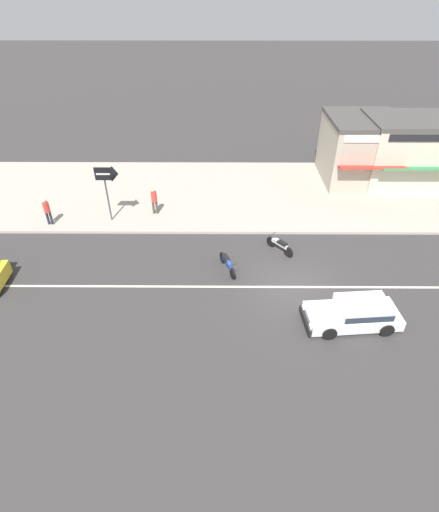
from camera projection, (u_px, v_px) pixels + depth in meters
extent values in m
plane|color=#383535|center=(294.00, 287.00, 18.97)|extent=(160.00, 160.00, 0.00)
cube|color=silver|center=(294.00, 287.00, 18.97)|extent=(50.40, 0.14, 0.01)
cube|color=#ADA393|center=(273.00, 193.00, 26.75)|extent=(68.00, 10.00, 0.15)
cube|color=white|center=(352.00, 316.00, 16.82)|extent=(3.99, 1.98, 0.48)
cube|color=white|center=(363.00, 307.00, 16.57)|extent=(2.24, 1.67, 0.46)
cube|color=#28333D|center=(363.00, 307.00, 16.57)|extent=(2.16, 1.69, 0.29)
cube|color=black|center=(305.00, 320.00, 16.76)|extent=(0.26, 1.63, 0.28)
cube|color=white|center=(310.00, 327.00, 16.17)|extent=(0.10, 0.25, 0.14)
cube|color=white|center=(303.00, 307.00, 17.11)|extent=(0.10, 0.25, 0.14)
cylinder|color=black|center=(329.00, 333.00, 16.17)|extent=(0.62, 0.27, 0.60)
cylinder|color=black|center=(318.00, 306.00, 17.44)|extent=(0.62, 0.27, 0.60)
cylinder|color=black|center=(386.00, 330.00, 16.32)|extent=(0.62, 0.27, 0.60)
cylinder|color=black|center=(372.00, 304.00, 17.60)|extent=(0.62, 0.27, 0.60)
cylinder|color=black|center=(232.00, 273.00, 19.37)|extent=(0.29, 0.56, 0.56)
cylinder|color=black|center=(222.00, 258.00, 20.43)|extent=(0.29, 0.56, 0.56)
cube|color=#23479E|center=(227.00, 262.00, 19.78)|extent=(0.55, 1.16, 0.18)
cube|color=black|center=(226.00, 258.00, 19.83)|extent=(0.45, 0.67, 0.12)
ellipsoid|color=#23479E|center=(229.00, 263.00, 19.52)|extent=(0.36, 0.46, 0.22)
cylinder|color=#232326|center=(232.00, 265.00, 19.10)|extent=(0.54, 0.22, 0.03)
cylinder|color=black|center=(271.00, 242.00, 21.61)|extent=(0.44, 0.49, 0.56)
cylinder|color=black|center=(288.00, 252.00, 20.82)|extent=(0.44, 0.49, 0.56)
cube|color=silver|center=(280.00, 244.00, 21.10)|extent=(0.80, 0.91, 0.18)
cube|color=black|center=(282.00, 243.00, 20.92)|extent=(0.55, 0.59, 0.12)
ellipsoid|color=silver|center=(277.00, 240.00, 21.16)|extent=(0.44, 0.46, 0.22)
cylinder|color=#232326|center=(272.00, 234.00, 21.30)|extent=(0.45, 0.38, 0.03)
cylinder|color=#4C4C51|center=(108.00, 200.00, 23.03)|extent=(0.10, 0.10, 2.57)
cube|color=black|center=(103.00, 174.00, 22.02)|extent=(0.97, 0.06, 0.74)
cone|color=black|center=(115.00, 174.00, 22.02)|extent=(0.36, 0.82, 0.82)
cube|color=white|center=(103.00, 174.00, 22.00)|extent=(0.78, 0.01, 0.10)
cylinder|color=#232838|center=(48.00, 218.00, 23.13)|extent=(0.14, 0.14, 0.81)
cylinder|color=#232838|center=(51.00, 218.00, 23.13)|extent=(0.14, 0.14, 0.81)
cylinder|color=#D63D33|center=(46.00, 207.00, 22.72)|extent=(0.34, 0.34, 0.60)
sphere|color=#D6AD89|center=(44.00, 201.00, 22.48)|extent=(0.22, 0.22, 0.22)
cylinder|color=#4C4238|center=(153.00, 207.00, 24.15)|extent=(0.14, 0.14, 0.82)
cylinder|color=#4C4238|center=(157.00, 207.00, 24.15)|extent=(0.14, 0.14, 0.82)
cylinder|color=#D63D33|center=(154.00, 197.00, 23.73)|extent=(0.34, 0.34, 0.61)
sphere|color=#D6AD89|center=(153.00, 190.00, 23.48)|extent=(0.22, 0.22, 0.22)
cube|color=#B2A893|center=(360.00, 151.00, 27.30)|extent=(4.65, 5.03, 4.04)
cube|color=#474442|center=(366.00, 119.00, 26.05)|extent=(4.74, 5.13, 0.24)
cube|color=red|center=(372.00, 167.00, 24.97)|extent=(4.19, 0.90, 0.28)
cube|color=white|center=(377.00, 139.00, 24.24)|extent=(3.95, 0.08, 0.44)
cube|color=beige|center=(415.00, 153.00, 26.87)|extent=(6.92, 4.39, 4.16)
cube|color=#474442|center=(425.00, 120.00, 25.58)|extent=(7.06, 4.48, 0.24)
cube|color=#33844C|center=(431.00, 168.00, 24.82)|extent=(6.23, 0.90, 0.28)
cube|color=black|center=(438.00, 138.00, 24.03)|extent=(5.88, 0.08, 0.44)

